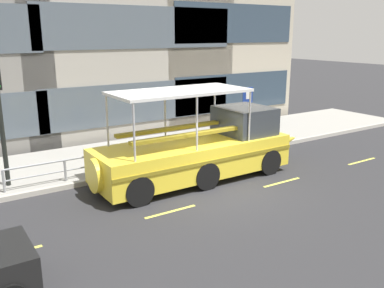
# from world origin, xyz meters

# --- Properties ---
(ground_plane) EXTENTS (120.00, 120.00, 0.00)m
(ground_plane) POSITION_xyz_m (0.00, 0.00, 0.00)
(ground_plane) COLOR #2B2B2D
(sidewalk) EXTENTS (32.00, 4.80, 0.18)m
(sidewalk) POSITION_xyz_m (0.00, 5.60, 0.09)
(sidewalk) COLOR #99968E
(sidewalk) RESTS_ON ground_plane
(curb_edge) EXTENTS (32.00, 0.18, 0.18)m
(curb_edge) POSITION_xyz_m (0.00, 3.11, 0.09)
(curb_edge) COLOR #B2ADA3
(curb_edge) RESTS_ON ground_plane
(lane_centreline) EXTENTS (25.80, 0.12, 0.01)m
(lane_centreline) POSITION_xyz_m (-0.00, -0.62, 0.00)
(lane_centreline) COLOR #DBD64C
(lane_centreline) RESTS_ON ground_plane
(curb_guardrail) EXTENTS (12.50, 0.09, 0.82)m
(curb_guardrail) POSITION_xyz_m (-0.28, 3.45, 0.74)
(curb_guardrail) COLOR gray
(curb_guardrail) RESTS_ON sidewalk
(traffic_light_pole) EXTENTS (0.24, 0.46, 4.29)m
(traffic_light_pole) POSITION_xyz_m (-6.25, 4.06, 2.77)
(traffic_light_pole) COLOR black
(traffic_light_pole) RESTS_ON sidewalk
(parking_sign) EXTENTS (0.60, 0.12, 2.69)m
(parking_sign) POSITION_xyz_m (4.73, 4.20, 2.01)
(parking_sign) COLOR #4C4F54
(parking_sign) RESTS_ON sidewalk
(duck_tour_boat) EXTENTS (9.42, 2.55, 3.44)m
(duck_tour_boat) POSITION_xyz_m (0.37, 1.48, 1.10)
(duck_tour_boat) COLOR yellow
(duck_tour_boat) RESTS_ON ground_plane
(pedestrian_near_bow) EXTENTS (0.47, 0.22, 1.62)m
(pedestrian_near_bow) POSITION_xyz_m (3.24, 4.86, 1.16)
(pedestrian_near_bow) COLOR #1E2338
(pedestrian_near_bow) RESTS_ON sidewalk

